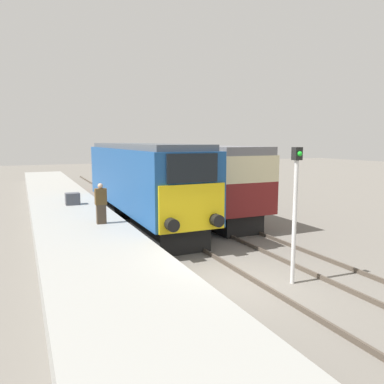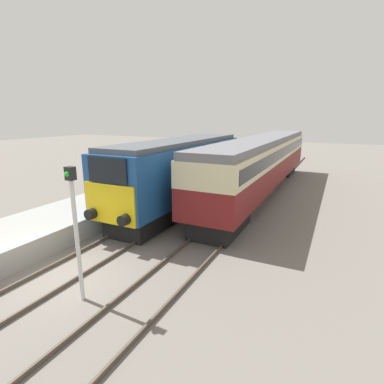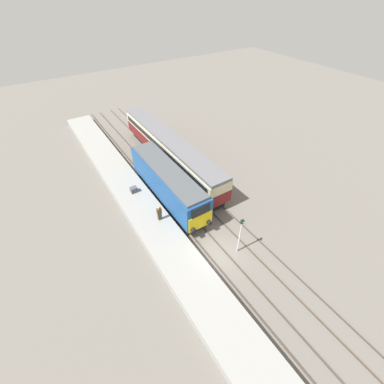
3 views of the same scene
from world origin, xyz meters
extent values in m
plane|color=slate|center=(0.00, 0.00, 0.00)|extent=(120.00, 120.00, 0.00)
cube|color=gray|center=(-3.30, 8.00, 0.44)|extent=(3.50, 50.00, 0.89)
cube|color=#4C4238|center=(-0.72, 5.00, 0.07)|extent=(0.07, 60.00, 0.14)
cube|color=#4C4238|center=(0.72, 5.00, 0.07)|extent=(0.07, 60.00, 0.14)
cube|color=#4C4238|center=(2.68, 5.00, 0.07)|extent=(0.07, 60.00, 0.14)
cube|color=#4C4238|center=(4.12, 5.00, 0.07)|extent=(0.07, 60.00, 0.14)
cube|color=black|center=(0.00, 5.13, 0.50)|extent=(2.03, 4.00, 1.00)
cube|color=black|center=(0.00, 12.15, 0.50)|extent=(2.03, 4.00, 1.00)
cube|color=navy|center=(0.00, 8.64, 2.38)|extent=(2.70, 12.03, 2.76)
cube|color=yellow|center=(0.00, 2.59, 1.83)|extent=(2.48, 0.10, 1.65)
cube|color=black|center=(0.00, 2.59, 3.21)|extent=(1.89, 0.10, 0.99)
cube|color=#4C5156|center=(0.00, 8.64, 3.88)|extent=(2.38, 11.54, 0.24)
cylinder|color=black|center=(-0.85, 2.38, 1.35)|extent=(0.44, 0.35, 0.44)
cylinder|color=black|center=(0.85, 2.38, 1.35)|extent=(0.44, 0.35, 0.44)
cube|color=black|center=(3.40, 6.22, 0.47)|extent=(1.89, 3.60, 0.95)
cube|color=black|center=(3.40, 22.26, 0.47)|extent=(1.89, 3.60, 0.95)
cube|color=maroon|center=(3.40, 14.24, 1.67)|extent=(2.70, 20.44, 1.44)
cube|color=beige|center=(3.40, 14.24, 2.95)|extent=(2.71, 20.44, 1.13)
cube|color=black|center=(3.40, 14.24, 2.95)|extent=(2.75, 19.62, 0.62)
cube|color=slate|center=(3.40, 14.24, 3.70)|extent=(2.48, 20.44, 0.36)
cube|color=#473828|center=(-2.56, 5.64, 1.27)|extent=(0.36, 0.24, 0.76)
cube|color=brown|center=(-2.56, 5.64, 1.97)|extent=(0.44, 0.26, 0.64)
sphere|color=tan|center=(-2.56, 5.64, 2.39)|extent=(0.21, 0.21, 0.21)
cylinder|color=silver|center=(1.70, -0.71, 1.80)|extent=(0.12, 0.12, 3.60)
cube|color=black|center=(1.70, -0.71, 3.78)|extent=(0.24, 0.20, 0.36)
sphere|color=green|center=(1.70, -0.82, 3.78)|extent=(0.14, 0.14, 0.14)
cube|color=#4C4C51|center=(-3.03, 10.70, 1.19)|extent=(0.70, 0.56, 0.60)
camera|label=1|loc=(-5.31, -9.01, 4.14)|focal=35.00mm
camera|label=2|loc=(8.03, -6.29, 5.25)|focal=28.00mm
camera|label=3|loc=(-9.14, -10.18, 18.67)|focal=24.00mm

